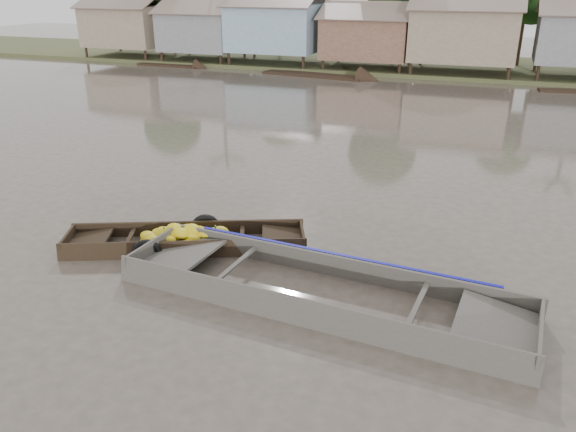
% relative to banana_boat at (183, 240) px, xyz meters
% --- Properties ---
extents(ground, '(120.00, 120.00, 0.00)m').
position_rel_banana_boat_xyz_m(ground, '(1.63, -0.46, -0.16)').
color(ground, '#494238').
rests_on(ground, ground).
extents(riverbank, '(120.00, 12.47, 10.22)m').
position_rel_banana_boat_xyz_m(riverbank, '(4.66, 31.40, 2.91)').
color(riverbank, '#384723').
rests_on(riverbank, ground).
extents(banana_boat, '(5.71, 3.45, 0.79)m').
position_rel_banana_boat_xyz_m(banana_boat, '(0.00, 0.00, 0.00)').
color(banana_boat, black).
rests_on(banana_boat, ground).
extents(viewer_boat, '(8.32, 2.77, 0.66)m').
position_rel_banana_boat_xyz_m(viewer_boat, '(3.78, -1.15, -0.09)').
color(viewer_boat, '#453F3A').
rests_on(viewer_boat, ground).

